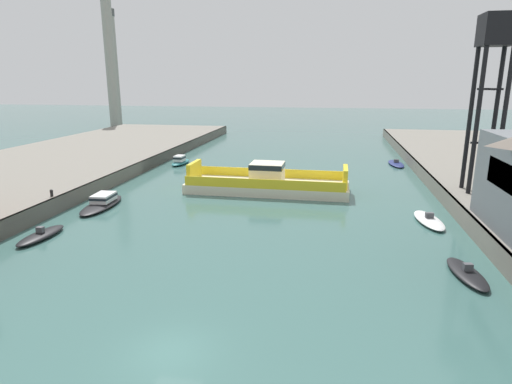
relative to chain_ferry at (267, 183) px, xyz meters
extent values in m
plane|color=#3D6660|center=(0.06, -32.20, -1.08)|extent=(400.00, 400.00, 0.00)
cube|color=#423D38|center=(-19.46, -12.20, -0.22)|extent=(0.30, 140.00, 1.72)
cube|color=#423D38|center=(19.58, -12.20, -0.22)|extent=(0.30, 140.00, 1.72)
cube|color=beige|center=(0.00, 0.00, -0.53)|extent=(19.34, 6.46, 1.10)
cube|color=yellow|center=(0.04, 3.05, 0.57)|extent=(18.49, 0.35, 1.10)
cube|color=yellow|center=(-0.04, -3.05, 0.57)|extent=(18.49, 0.35, 1.10)
cube|color=beige|center=(0.00, 0.00, 1.23)|extent=(3.89, 3.47, 2.43)
cube|color=black|center=(0.00, 0.00, 2.10)|extent=(3.93, 3.51, 0.60)
cube|color=yellow|center=(9.13, -0.11, 1.12)|extent=(0.55, 4.37, 2.20)
cube|color=yellow|center=(-9.13, 0.11, 1.12)|extent=(0.55, 4.37, 2.20)
ellipsoid|color=white|center=(16.77, -8.95, -0.84)|extent=(2.84, 6.32, 0.48)
cube|color=#4C4C51|center=(16.77, -8.95, -0.35)|extent=(0.76, 0.49, 0.50)
ellipsoid|color=#237075|center=(-16.28, 14.97, -0.81)|extent=(2.20, 5.66, 0.54)
cube|color=silver|center=(-16.30, 14.55, -0.08)|extent=(1.45, 2.01, 0.92)
cube|color=black|center=(-16.30, 14.55, 0.04)|extent=(1.49, 2.07, 0.28)
ellipsoid|color=black|center=(16.91, -20.61, -0.85)|extent=(2.47, 5.60, 0.46)
cube|color=#4C4C51|center=(16.91, -20.61, -0.37)|extent=(0.65, 0.48, 0.50)
ellipsoid|color=black|center=(-16.25, -9.61, -0.83)|extent=(3.01, 7.97, 0.50)
cube|color=silver|center=(-16.28, -9.02, -0.18)|extent=(1.97, 2.84, 0.81)
cube|color=black|center=(-16.28, -9.02, -0.07)|extent=(2.02, 2.92, 0.24)
ellipsoid|color=black|center=(-16.52, -19.06, -0.82)|extent=(2.01, 5.49, 0.52)
cube|color=#4C4C51|center=(-16.52, -19.06, -0.31)|extent=(0.63, 0.43, 0.50)
ellipsoid|color=navy|center=(17.61, 20.29, -0.88)|extent=(2.55, 6.61, 0.41)
cube|color=#4C4C51|center=(17.61, 20.29, -0.42)|extent=(0.75, 0.45, 0.50)
cylinder|color=black|center=(21.48, -1.27, 7.89)|extent=(0.44, 0.44, 14.49)
cylinder|color=black|center=(23.89, -1.27, 7.89)|extent=(0.44, 0.44, 14.49)
cylinder|color=black|center=(21.48, -3.68, 7.89)|extent=(0.44, 0.44, 14.49)
cylinder|color=black|center=(23.89, -3.68, 7.89)|extent=(0.44, 0.44, 14.49)
cube|color=black|center=(22.69, -2.48, 5.72)|extent=(2.41, 0.20, 0.20)
cube|color=black|center=(22.69, -2.48, 5.72)|extent=(0.20, 2.41, 0.20)
cube|color=black|center=(22.69, -2.48, 11.08)|extent=(2.41, 0.20, 0.20)
cube|color=black|center=(22.69, -2.48, 11.08)|extent=(0.20, 2.41, 0.20)
cube|color=black|center=(22.69, -2.48, 16.63)|extent=(3.13, 3.13, 3.00)
cylinder|color=black|center=(-20.01, -12.27, 0.92)|extent=(0.28, 0.28, 0.55)
sphere|color=black|center=(-20.01, -12.27, 1.19)|extent=(0.32, 0.32, 0.32)
cylinder|color=black|center=(20.13, -11.88, 0.92)|extent=(0.28, 0.28, 0.55)
sphere|color=black|center=(20.13, -11.88, 1.19)|extent=(0.32, 0.32, 0.32)
cylinder|color=#9E998E|center=(-57.53, 73.23, 15.38)|extent=(3.24, 3.24, 32.92)
cylinder|color=#4C4C4C|center=(-57.53, 73.23, 30.84)|extent=(3.50, 3.50, 2.00)
cylinder|color=#9E998E|center=(-54.09, 65.82, 16.97)|extent=(2.78, 2.78, 36.11)
camera|label=1|loc=(7.45, -49.70, 11.90)|focal=30.20mm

